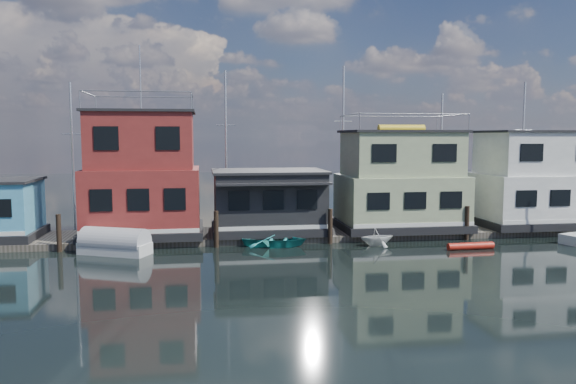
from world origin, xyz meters
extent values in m
plane|color=black|center=(0.00, 0.00, 0.00)|extent=(160.00, 160.00, 0.00)
cube|color=#595147|center=(0.00, 12.00, 0.20)|extent=(48.00, 5.00, 0.40)
cube|color=black|center=(-8.50, 12.00, 0.65)|extent=(7.40, 5.90, 0.50)
cube|color=maroon|center=(-8.50, 12.00, 2.77)|extent=(7.00, 5.50, 3.74)
cube|color=maroon|center=(-8.50, 12.00, 6.37)|extent=(6.30, 4.95, 3.46)
cube|color=black|center=(-8.50, 12.00, 8.18)|extent=(6.65, 5.23, 0.16)
cylinder|color=silver|center=(-8.50, 12.00, 10.26)|extent=(0.08, 0.08, 4.00)
cube|color=black|center=(-0.50, 12.00, 0.65)|extent=(7.40, 5.40, 0.50)
cube|color=black|center=(-0.50, 12.00, 2.60)|extent=(7.00, 5.00, 3.40)
cube|color=black|center=(-0.50, 12.00, 4.38)|extent=(7.30, 5.30, 0.16)
cube|color=black|center=(-0.50, 9.20, 3.79)|extent=(7.00, 1.20, 0.12)
cube|color=black|center=(8.50, 12.00, 0.65)|extent=(8.40, 5.90, 0.50)
cube|color=#A3B285|center=(8.50, 12.00, 2.46)|extent=(8.00, 5.50, 3.12)
cube|color=#A3B285|center=(8.50, 12.00, 5.46)|extent=(7.20, 4.95, 2.88)
cube|color=black|center=(8.50, 12.00, 6.98)|extent=(7.60, 5.23, 0.16)
cylinder|color=yellow|center=(8.50, 12.00, 7.15)|extent=(3.20, 0.56, 0.56)
cube|color=black|center=(18.50, 12.00, 0.65)|extent=(8.40, 5.90, 0.50)
cube|color=white|center=(18.50, 12.00, 2.46)|extent=(8.00, 5.50, 3.12)
cube|color=white|center=(18.50, 12.00, 5.46)|extent=(7.20, 4.95, 2.88)
cube|color=black|center=(18.50, 12.00, 6.98)|extent=(7.60, 5.23, 0.16)
cylinder|color=#2D2116|center=(-13.00, 9.20, 1.10)|extent=(0.28, 0.28, 2.20)
cylinder|color=#2D2116|center=(-4.00, 9.20, 1.10)|extent=(0.28, 0.28, 2.20)
cylinder|color=#2D2116|center=(3.00, 9.20, 1.10)|extent=(0.28, 0.28, 2.20)
cylinder|color=#2D2116|center=(12.00, 9.20, 1.10)|extent=(0.28, 0.28, 2.20)
cylinder|color=silver|center=(-14.00, 18.00, 5.25)|extent=(0.16, 0.16, 10.50)
cylinder|color=silver|center=(-14.00, 18.00, 6.83)|extent=(1.40, 0.06, 0.06)
cylinder|color=silver|center=(-3.00, 18.00, 5.75)|extent=(0.16, 0.16, 11.50)
cylinder|color=silver|center=(-3.00, 18.00, 7.48)|extent=(1.40, 0.06, 0.06)
cylinder|color=silver|center=(6.00, 18.00, 6.00)|extent=(0.16, 0.16, 12.00)
cylinder|color=silver|center=(6.00, 18.00, 7.80)|extent=(1.40, 0.06, 0.06)
cylinder|color=silver|center=(14.00, 18.00, 5.00)|extent=(0.16, 0.16, 10.00)
cylinder|color=silver|center=(14.00, 18.00, 6.50)|extent=(1.40, 0.06, 0.06)
cylinder|color=silver|center=(21.00, 18.00, 5.50)|extent=(0.16, 0.16, 11.00)
cylinder|color=silver|center=(21.00, 18.00, 7.15)|extent=(1.40, 0.06, 0.06)
cylinder|color=red|center=(10.82, 6.28, 0.21)|extent=(2.89, 0.54, 0.42)
imported|color=silver|center=(5.69, 8.20, 0.57)|extent=(2.43, 2.19, 1.14)
cube|color=silver|center=(-9.75, 8.12, 0.33)|extent=(4.27, 3.05, 0.67)
cylinder|color=#B4B3B8|center=(-9.75, 8.12, 0.71)|extent=(4.14, 3.05, 1.62)
imported|color=teal|center=(-0.49, 9.00, 0.40)|extent=(4.47, 3.70, 0.80)
camera|label=1|loc=(-4.76, -24.30, 6.69)|focal=35.00mm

